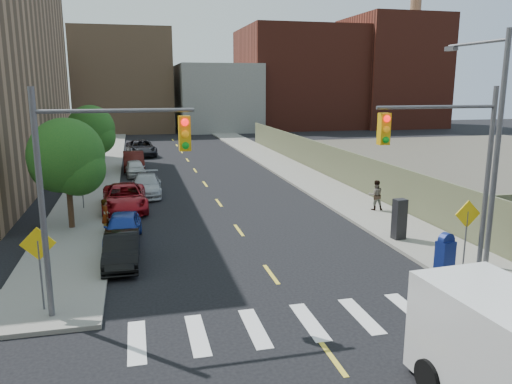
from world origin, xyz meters
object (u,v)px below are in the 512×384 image
parked_car_black (122,250)px  mailbox (445,253)px  parked_car_silver (146,185)px  parked_car_maroon (134,161)px  pedestrian_east (376,195)px  pedestrian_west (106,215)px  parked_car_grey (141,148)px  parked_car_white (135,168)px  payphone (399,219)px  parked_car_blue (123,228)px  parked_car_red (125,198)px

parked_car_black → mailbox: bearing=-17.6°
parked_car_silver → mailbox: bearing=-56.3°
parked_car_black → parked_car_maroon: size_ratio=0.81×
pedestrian_east → parked_car_black: bearing=32.4°
pedestrian_west → parked_car_grey: bearing=-14.3°
parked_car_white → parked_car_black: bearing=-97.3°
payphone → parked_car_silver: bearing=124.4°
parked_car_silver → parked_car_blue: bearing=-95.8°
parked_car_maroon → pedestrian_west: size_ratio=2.98×
parked_car_grey → parked_car_red: bearing=-99.2°
parked_car_grey → pedestrian_west: pedestrian_west is taller
parked_car_silver → payphone: bearing=-47.6°
parked_car_silver → pedestrian_east: 14.49m
parked_car_blue → parked_car_white: bearing=91.2°
parked_car_red → payphone: payphone is taller
parked_car_red → pedestrian_west: (-0.80, -4.64, 0.21)m
parked_car_black → pedestrian_west: pedestrian_west is taller
parked_car_black → pedestrian_east: bearing=22.3°
parked_car_silver → pedestrian_east: pedestrian_east is taller
parked_car_silver → pedestrian_west: bearing=-102.3°
parked_car_grey → pedestrian_west: bearing=-100.4°
payphone → pedestrian_east: 5.37m
parked_car_black → parked_car_red: parked_car_red is taller
parked_car_white → payphone: 23.13m
parked_car_red → parked_car_grey: parked_car_grey is taller
parked_car_black → parked_car_maroon: 22.91m
parked_car_silver → pedestrian_east: (12.36, -7.55, 0.31)m
parked_car_red → parked_car_maroon: 13.86m
pedestrian_west → parked_car_white: bearing=-15.1°
mailbox → pedestrian_east: bearing=65.1°
mailbox → pedestrian_west: pedestrian_west is taller
pedestrian_west → parked_car_silver: bearing=-24.0°
parked_car_grey → pedestrian_west: size_ratio=3.56×
parked_car_red → parked_car_white: 11.07m
parked_car_blue → parked_car_silver: bearing=85.7°
parked_car_black → pedestrian_west: size_ratio=2.41×
parked_car_maroon → payphone: payphone is taller
parked_car_silver → parked_car_maroon: parked_car_maroon is taller
parked_car_white → payphone: (11.58, -20.02, 0.45)m
payphone → pedestrian_west: size_ratio=1.16×
parked_car_maroon → mailbox: mailbox is taller
parked_car_blue → pedestrian_east: pedestrian_east is taller
parked_car_red → parked_car_maroon: (0.54, 13.85, 0.04)m
parked_car_black → parked_car_red: size_ratio=0.72×
parked_car_maroon → parked_car_grey: 8.77m
parked_car_blue → pedestrian_east: size_ratio=2.32×
pedestrian_east → pedestrian_west: bearing=14.7°
parked_car_blue → payphone: 12.57m
parked_car_red → mailbox: (11.80, -13.08, 0.15)m
parked_car_grey → parked_car_white: bearing=-99.3°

